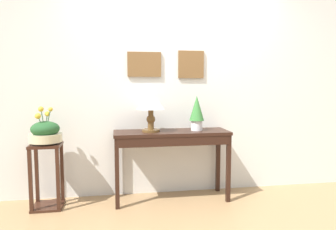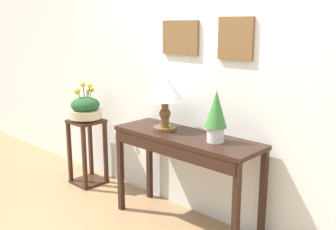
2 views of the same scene
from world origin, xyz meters
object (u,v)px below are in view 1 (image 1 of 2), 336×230
object	(u,v)px
table_lamp	(151,103)
potted_plant_on_console	(197,112)
pedestal_stand_left	(47,176)
planter_bowl_wide	(45,132)
console_table	(172,141)

from	to	relation	value
table_lamp	potted_plant_on_console	size ratio (longest dim) A/B	1.15
potted_plant_on_console	pedestal_stand_left	world-z (taller)	potted_plant_on_console
planter_bowl_wide	potted_plant_on_console	bearing A→B (deg)	0.52
console_table	table_lamp	world-z (taller)	table_lamp
pedestal_stand_left	console_table	bearing A→B (deg)	-0.34
console_table	potted_plant_on_console	size ratio (longest dim) A/B	3.27
pedestal_stand_left	potted_plant_on_console	bearing A→B (deg)	0.53
console_table	planter_bowl_wide	distance (m)	1.36
pedestal_stand_left	planter_bowl_wide	world-z (taller)	planter_bowl_wide
table_lamp	planter_bowl_wide	bearing A→B (deg)	-179.18
console_table	planter_bowl_wide	xyz separation A→B (m)	(-1.36, 0.01, 0.13)
console_table	planter_bowl_wide	size ratio (longest dim) A/B	3.28
console_table	potted_plant_on_console	bearing A→B (deg)	4.56
potted_plant_on_console	pedestal_stand_left	size ratio (longest dim) A/B	0.57
planter_bowl_wide	console_table	bearing A→B (deg)	-0.35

